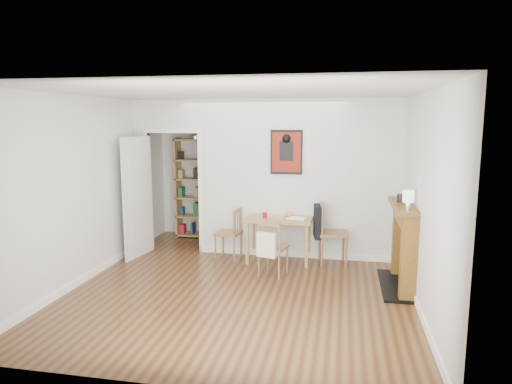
% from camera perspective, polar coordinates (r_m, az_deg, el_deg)
% --- Properties ---
extents(ground, '(5.20, 5.20, 0.00)m').
position_cam_1_polar(ground, '(6.55, -1.37, -11.24)').
color(ground, brown).
rests_on(ground, ground).
extents(room_shell, '(5.20, 5.20, 5.20)m').
position_cam_1_polar(room_shell, '(7.51, 1.52, 1.59)').
color(room_shell, silver).
rests_on(room_shell, ground).
extents(dining_table, '(1.05, 0.67, 0.71)m').
position_cam_1_polar(dining_table, '(7.35, 2.92, -3.89)').
color(dining_table, '#A17F4B').
rests_on(dining_table, ground).
extents(chair_left, '(0.47, 0.47, 0.84)m').
position_cam_1_polar(chair_left, '(7.54, -3.48, -5.20)').
color(chair_left, brown).
rests_on(chair_left, ground).
extents(chair_right, '(0.61, 0.55, 0.97)m').
position_cam_1_polar(chair_right, '(7.31, 9.44, -5.06)').
color(chair_right, brown).
rests_on(chair_right, ground).
extents(chair_front, '(0.50, 0.54, 0.82)m').
position_cam_1_polar(chair_front, '(6.73, 2.13, -6.95)').
color(chair_front, brown).
rests_on(chair_front, ground).
extents(bookshelf, '(0.81, 0.33, 1.93)m').
position_cam_1_polar(bookshelf, '(8.89, -7.39, 0.43)').
color(bookshelf, '#A17F4B').
rests_on(bookshelf, ground).
extents(fireplace, '(0.45, 1.25, 1.16)m').
position_cam_1_polar(fireplace, '(6.52, 18.09, -6.11)').
color(fireplace, brown).
rests_on(fireplace, ground).
extents(red_glass, '(0.07, 0.07, 0.09)m').
position_cam_1_polar(red_glass, '(7.30, 1.10, -2.90)').
color(red_glass, maroon).
rests_on(red_glass, dining_table).
extents(orange_fruit, '(0.09, 0.09, 0.09)m').
position_cam_1_polar(orange_fruit, '(7.39, 4.08, -2.81)').
color(orange_fruit, orange).
rests_on(orange_fruit, dining_table).
extents(placemat, '(0.42, 0.35, 0.00)m').
position_cam_1_polar(placemat, '(7.44, 2.14, -3.03)').
color(placemat, beige).
rests_on(placemat, dining_table).
extents(notebook, '(0.32, 0.25, 0.01)m').
position_cam_1_polar(notebook, '(7.29, 5.11, -3.27)').
color(notebook, white).
rests_on(notebook, dining_table).
extents(mantel_lamp, '(0.15, 0.15, 0.23)m').
position_cam_1_polar(mantel_lamp, '(6.04, 18.50, -0.65)').
color(mantel_lamp, silver).
rests_on(mantel_lamp, fireplace).
extents(ceramic_jar_a, '(0.09, 0.09, 0.11)m').
position_cam_1_polar(ceramic_jar_a, '(6.53, 17.58, -0.70)').
color(ceramic_jar_a, black).
rests_on(ceramic_jar_a, fireplace).
extents(ceramic_jar_b, '(0.07, 0.07, 0.09)m').
position_cam_1_polar(ceramic_jar_b, '(6.66, 18.04, -0.60)').
color(ceramic_jar_b, black).
rests_on(ceramic_jar_b, fireplace).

